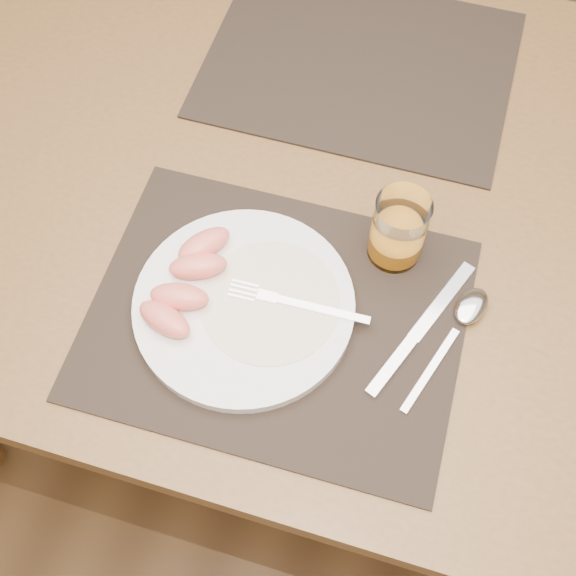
# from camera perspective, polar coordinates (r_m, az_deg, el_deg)

# --- Properties ---
(ground) EXTENTS (5.00, 5.00, 0.00)m
(ground) POSITION_cam_1_polar(r_m,az_deg,el_deg) (1.66, 2.07, -7.22)
(ground) COLOR brown
(ground) RESTS_ON ground
(table) EXTENTS (1.40, 0.90, 0.75)m
(table) POSITION_cam_1_polar(r_m,az_deg,el_deg) (1.06, 3.23, 5.74)
(table) COLOR brown
(table) RESTS_ON ground
(placemat_near) EXTENTS (0.45, 0.36, 0.00)m
(placemat_near) POSITION_cam_1_polar(r_m,az_deg,el_deg) (0.88, -0.93, -2.39)
(placemat_near) COLOR black
(placemat_near) RESTS_ON table
(placemat_far) EXTENTS (0.45, 0.35, 0.00)m
(placemat_far) POSITION_cam_1_polar(r_m,az_deg,el_deg) (1.14, 5.66, 17.22)
(placemat_far) COLOR black
(placemat_far) RESTS_ON table
(plate) EXTENTS (0.27, 0.27, 0.02)m
(plate) POSITION_cam_1_polar(r_m,az_deg,el_deg) (0.88, -3.50, -1.36)
(plate) COLOR white
(plate) RESTS_ON placemat_near
(plate_dressing) EXTENTS (0.17, 0.17, 0.00)m
(plate_dressing) POSITION_cam_1_polar(r_m,az_deg,el_deg) (0.87, -1.45, -1.05)
(plate_dressing) COLOR white
(plate_dressing) RESTS_ON plate
(fork) EXTENTS (0.17, 0.02, 0.00)m
(fork) POSITION_cam_1_polar(r_m,az_deg,el_deg) (0.87, -0.14, -1.04)
(fork) COLOR silver
(fork) RESTS_ON plate
(knife) EXTENTS (0.10, 0.21, 0.01)m
(knife) POSITION_cam_1_polar(r_m,az_deg,el_deg) (0.88, 9.85, -3.95)
(knife) COLOR silver
(knife) RESTS_ON placemat_near
(spoon) EXTENTS (0.08, 0.19, 0.01)m
(spoon) POSITION_cam_1_polar(r_m,az_deg,el_deg) (0.90, 13.86, -2.11)
(spoon) COLOR silver
(spoon) RESTS_ON placemat_near
(juice_glass) EXTENTS (0.07, 0.07, 0.10)m
(juice_glass) POSITION_cam_1_polar(r_m,az_deg,el_deg) (0.90, 8.68, 4.43)
(juice_glass) COLOR white
(juice_glass) RESTS_ON placemat_near
(grapefruit_wedges) EXTENTS (0.09, 0.18, 0.03)m
(grapefruit_wedges) POSITION_cam_1_polar(r_m,az_deg,el_deg) (0.88, -8.00, 0.56)
(grapefruit_wedges) COLOR #EB7360
(grapefruit_wedges) RESTS_ON plate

